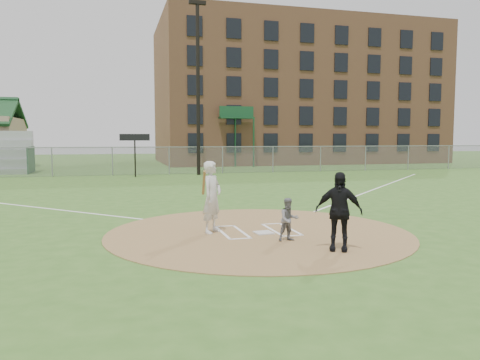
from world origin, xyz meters
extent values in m
plane|color=#386322|center=(0.00, 0.00, 0.00)|extent=(140.00, 140.00, 0.00)
cylinder|color=#9C7949|center=(0.00, 0.00, 0.01)|extent=(8.40, 8.40, 0.02)
cube|color=silver|center=(0.08, -0.22, 0.04)|extent=(0.52, 0.52, 0.03)
cube|color=white|center=(9.00, 9.00, 0.01)|extent=(17.04, 17.04, 0.01)
imported|color=slate|center=(0.40, -1.29, 0.57)|extent=(0.56, 0.46, 1.09)
imported|color=black|center=(1.15, -2.53, 0.94)|extent=(1.15, 0.92, 1.83)
cube|color=white|center=(-1.00, 0.15, 0.03)|extent=(0.08, 1.80, 0.01)
cube|color=white|center=(-0.45, 0.15, 0.03)|extent=(0.08, 1.80, 0.01)
cube|color=white|center=(-0.72, 1.05, 0.03)|extent=(0.62, 0.08, 0.01)
cube|color=white|center=(-0.72, -0.75, 0.03)|extent=(0.62, 0.08, 0.01)
cube|color=white|center=(1.00, 0.15, 0.03)|extent=(0.08, 1.80, 0.01)
cube|color=white|center=(0.45, 0.15, 0.03)|extent=(0.08, 1.80, 0.01)
cube|color=white|center=(0.72, 1.05, 0.03)|extent=(0.62, 0.08, 0.01)
cube|color=white|center=(0.72, -0.75, 0.03)|extent=(0.62, 0.08, 0.01)
imported|color=silver|center=(-1.27, 0.23, 1.01)|extent=(0.83, 0.85, 1.98)
cylinder|color=olive|center=(-1.57, -0.17, 1.45)|extent=(0.13, 0.60, 0.70)
cube|color=slate|center=(0.00, 22.00, 1.00)|extent=(56.00, 0.03, 2.00)
cube|color=gray|center=(0.00, 22.00, 2.00)|extent=(56.00, 0.06, 0.06)
cube|color=gray|center=(0.00, 22.00, 1.00)|extent=(56.08, 0.08, 2.00)
cube|color=#194728|center=(-10.00, 26.20, 1.00)|extent=(0.08, 3.20, 2.00)
cube|color=#A46846|center=(16.00, 38.00, 7.50)|extent=(30.00, 16.00, 15.00)
cube|color=black|center=(15.90, 29.94, 7.40)|extent=(26.60, 0.10, 12.20)
cube|color=#194728|center=(7.00, 29.34, 4.50)|extent=(3.20, 1.00, 0.15)
cube|color=#194728|center=(7.00, 29.84, 2.25)|extent=(0.12, 0.12, 4.50)
cube|color=#194728|center=(8.50, 28.89, 2.25)|extent=(0.12, 0.12, 4.50)
cube|color=#194728|center=(7.00, 29.34, 5.05)|extent=(3.20, 0.08, 1.00)
cylinder|color=black|center=(2.00, 21.00, 6.00)|extent=(0.26, 0.26, 12.00)
cube|color=black|center=(2.00, 21.00, 12.10)|extent=(1.20, 0.30, 0.25)
cylinder|color=black|center=(-2.50, 20.20, 1.30)|extent=(0.10, 0.10, 2.60)
cube|color=black|center=(-2.50, 20.20, 2.70)|extent=(2.00, 0.10, 0.45)
camera|label=1|loc=(-3.82, -12.27, 2.61)|focal=35.00mm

